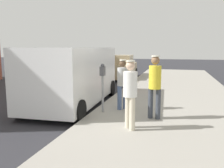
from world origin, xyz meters
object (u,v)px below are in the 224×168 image
object	(u,v)px
pedestrian_in_gray	(123,81)
pedestrian_in_white	(130,90)
pedestrian_in_yellow	(155,83)
parked_van	(74,75)
parked_sedan_ahead	(120,68)
parking_meter_near	(103,79)
fire_hydrant	(130,82)

from	to	relation	value
pedestrian_in_gray	pedestrian_in_white	bearing A→B (deg)	-71.97
pedestrian_in_yellow	parked_van	distance (m)	3.48
pedestrian_in_white	parked_sedan_ahead	bearing A→B (deg)	104.24
parking_meter_near	fire_hydrant	bearing A→B (deg)	88.53
pedestrian_in_gray	parked_van	size ratio (longest dim) A/B	0.31
pedestrian_in_yellow	parking_meter_near	bearing A→B (deg)	169.78
parked_van	fire_hydrant	world-z (taller)	parked_van
pedestrian_in_gray	fire_hydrant	world-z (taller)	pedestrian_in_gray
pedestrian_in_yellow	fire_hydrant	xyz separation A→B (m)	(-1.52, 4.20, -0.62)
pedestrian_in_gray	pedestrian_in_white	world-z (taller)	pedestrian_in_white
parking_meter_near	fire_hydrant	world-z (taller)	parking_meter_near
parked_sedan_ahead	pedestrian_in_gray	bearing A→B (deg)	-76.56
pedestrian_in_gray	pedestrian_in_yellow	world-z (taller)	pedestrian_in_yellow
pedestrian_in_gray	parked_van	world-z (taller)	parked_van
pedestrian_in_white	parked_sedan_ahead	world-z (taller)	pedestrian_in_white
parked_van	parked_sedan_ahead	distance (m)	8.11
parking_meter_near	parked_sedan_ahead	distance (m)	9.50
parking_meter_near	fire_hydrant	size ratio (longest dim) A/B	1.77
pedestrian_in_white	pedestrian_in_yellow	bearing A→B (deg)	64.69
parking_meter_near	pedestrian_in_white	bearing A→B (deg)	-50.27
pedestrian_in_white	fire_hydrant	bearing A→B (deg)	100.98
parking_meter_near	parked_sedan_ahead	size ratio (longest dim) A/B	0.34
parking_meter_near	pedestrian_in_yellow	size ratio (longest dim) A/B	0.85
parking_meter_near	pedestrian_in_white	xyz separation A→B (m)	(1.12, -1.35, -0.05)
fire_hydrant	pedestrian_in_gray	bearing A→B (deg)	-83.00
parking_meter_near	pedestrian_in_gray	distance (m)	0.73
pedestrian_in_gray	parked_sedan_ahead	size ratio (longest dim) A/B	0.36
parked_van	pedestrian_in_yellow	bearing A→B (deg)	-26.40
pedestrian_in_gray	parked_sedan_ahead	distance (m)	9.11
pedestrian_in_yellow	parked_van	size ratio (longest dim) A/B	0.34
pedestrian_in_gray	parked_sedan_ahead	xyz separation A→B (m)	(-2.12, 8.86, -0.33)
pedestrian_in_white	parking_meter_near	bearing A→B (deg)	129.73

